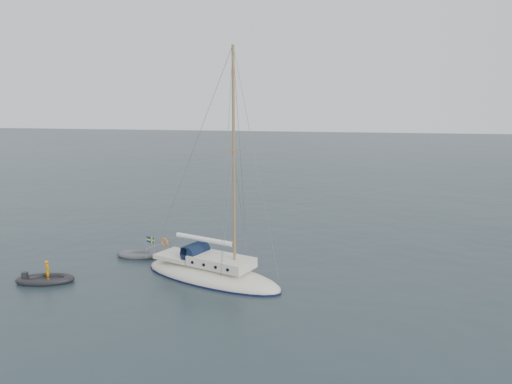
# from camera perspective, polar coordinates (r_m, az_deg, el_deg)

# --- Properties ---
(ground) EXTENTS (300.00, 300.00, 0.00)m
(ground) POSITION_cam_1_polar(r_m,az_deg,el_deg) (32.85, 2.54, -8.73)
(ground) COLOR black
(ground) RESTS_ON ground
(sailboat) EXTENTS (10.11, 3.03, 14.40)m
(sailboat) POSITION_cam_1_polar(r_m,az_deg,el_deg) (30.68, -5.12, -8.00)
(sailboat) COLOR beige
(sailboat) RESTS_ON ground
(dinghy) EXTENTS (2.97, 1.34, 0.43)m
(dinghy) POSITION_cam_1_polar(r_m,az_deg,el_deg) (36.01, -13.37, -6.97)
(dinghy) COLOR #4C4C52
(dinghy) RESTS_ON ground
(rib) EXTENTS (3.45, 1.57, 1.39)m
(rib) POSITION_cam_1_polar(r_m,az_deg,el_deg) (32.91, -22.97, -9.13)
(rib) COLOR black
(rib) RESTS_ON ground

